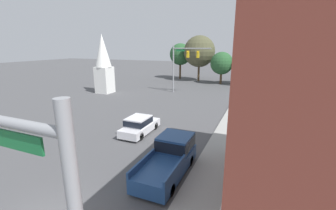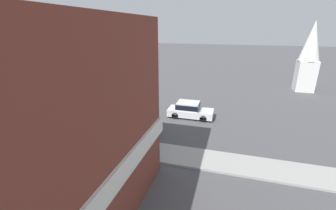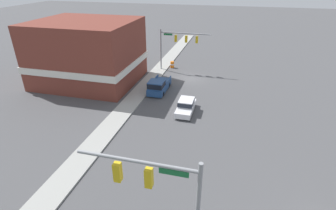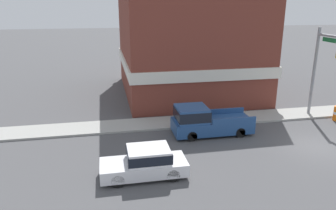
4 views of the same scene
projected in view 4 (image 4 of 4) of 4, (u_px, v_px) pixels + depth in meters
ground_plane at (316, 147)px, 20.01m from camera, size 200.00×200.00×0.00m
sidewalk_curb at (271, 115)px, 25.32m from camera, size 2.40×60.00×0.14m
car_lead at (146, 162)px, 16.43m from camera, size 1.81×4.34×1.53m
pickup_truck_parked at (204, 121)px, 21.63m from camera, size 2.07×5.25×1.98m
corner_brick_building at (187, 48)px, 31.24m from camera, size 14.09×12.16×8.85m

